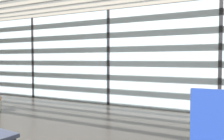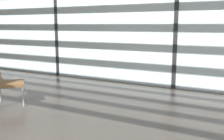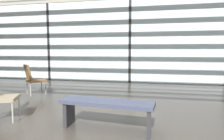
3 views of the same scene
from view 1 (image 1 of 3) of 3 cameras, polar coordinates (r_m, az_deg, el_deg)
glass_curtain_wall at (r=8.07m, az=-0.78°, el=3.09°), size 14.00×0.08×3.26m
window_mullion_0 at (r=10.17m, az=-18.62°, el=2.85°), size 0.10×0.12×3.26m
window_mullion_1 at (r=8.07m, az=-0.78°, el=3.09°), size 0.10×0.12×3.26m
window_mullion_2 at (r=7.18m, az=24.93°, el=2.92°), size 0.10×0.12×3.26m
parked_airplane at (r=13.77m, az=12.52°, el=4.69°), size 13.54×4.16×4.16m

